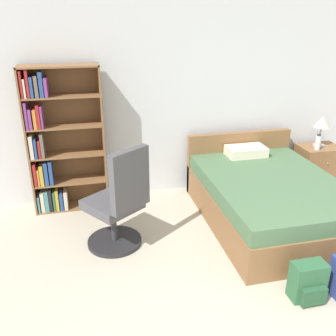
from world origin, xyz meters
The scene contains 8 objects.
wall_back centered at (0.00, 3.23, 1.30)m, with size 9.00×0.06×2.60m.
bookshelf centered at (-1.75, 3.01, 0.84)m, with size 0.88×0.29×1.74m.
bed centered at (0.59, 2.17, 0.28)m, with size 1.43×1.99×0.80m.
office_chair centered at (-1.14, 1.99, 0.49)m, with size 0.70×0.72×1.12m.
nightstand centered at (1.72, 2.92, 0.28)m, with size 0.55×0.42×0.56m.
table_lamp centered at (1.70, 2.94, 0.88)m, with size 0.22×0.22×0.42m.
water_bottle centered at (1.60, 2.82, 0.67)m, with size 0.07×0.07×0.21m.
backpack_green centered at (0.32, 0.87, 0.16)m, with size 0.29×0.22×0.34m.
Camera 1 is at (-1.40, -1.34, 2.27)m, focal length 40.00 mm.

